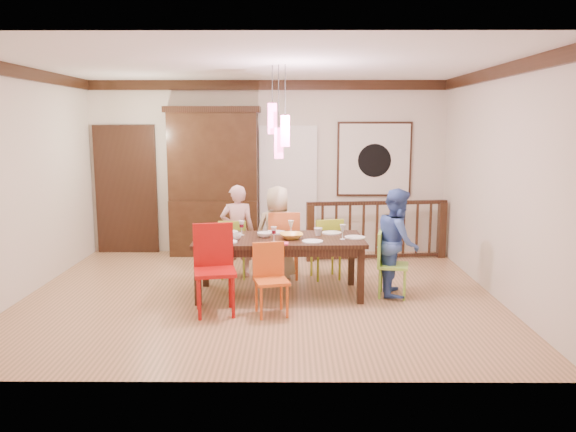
{
  "coord_description": "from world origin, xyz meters",
  "views": [
    {
      "loc": [
        0.4,
        -7.01,
        2.18
      ],
      "look_at": [
        0.36,
        0.26,
        0.99
      ],
      "focal_mm": 35.0,
      "sensor_mm": 36.0,
      "label": 1
    }
  ],
  "objects_px": {
    "dining_table": "(279,244)",
    "balustrade": "(377,229)",
    "person_far_left": "(237,231)",
    "china_hutch": "(214,182)",
    "person_far_mid": "(278,232)",
    "chair_far_left": "(234,244)",
    "person_end_right": "(398,242)",
    "chair_end_right": "(393,260)"
  },
  "relations": [
    {
      "from": "china_hutch",
      "to": "person_far_mid",
      "type": "bearing_deg",
      "value": -53.37
    },
    {
      "from": "chair_far_left",
      "to": "person_end_right",
      "type": "relative_size",
      "value": 0.62
    },
    {
      "from": "balustrade",
      "to": "person_end_right",
      "type": "bearing_deg",
      "value": -97.91
    },
    {
      "from": "chair_end_right",
      "to": "person_end_right",
      "type": "relative_size",
      "value": 0.61
    },
    {
      "from": "person_far_left",
      "to": "person_end_right",
      "type": "relative_size",
      "value": 0.97
    },
    {
      "from": "chair_far_left",
      "to": "chair_end_right",
      "type": "bearing_deg",
      "value": 156.91
    },
    {
      "from": "chair_far_left",
      "to": "person_far_left",
      "type": "height_order",
      "value": "person_far_left"
    },
    {
      "from": "chair_end_right",
      "to": "chair_far_left",
      "type": "bearing_deg",
      "value": 79.69
    },
    {
      "from": "dining_table",
      "to": "chair_end_right",
      "type": "bearing_deg",
      "value": -5.11
    },
    {
      "from": "dining_table",
      "to": "person_far_left",
      "type": "distance_m",
      "value": 1.08
    },
    {
      "from": "person_far_left",
      "to": "person_end_right",
      "type": "bearing_deg",
      "value": 151.21
    },
    {
      "from": "dining_table",
      "to": "person_far_left",
      "type": "relative_size",
      "value": 1.63
    },
    {
      "from": "dining_table",
      "to": "person_far_mid",
      "type": "xyz_separation_m",
      "value": [
        -0.03,
        0.8,
        -0.0
      ]
    },
    {
      "from": "person_far_mid",
      "to": "chair_far_left",
      "type": "bearing_deg",
      "value": -8.55
    },
    {
      "from": "chair_far_left",
      "to": "balustrade",
      "type": "xyz_separation_m",
      "value": [
        2.22,
        1.11,
        0.01
      ]
    },
    {
      "from": "china_hutch",
      "to": "person_far_mid",
      "type": "relative_size",
      "value": 1.86
    },
    {
      "from": "dining_table",
      "to": "china_hutch",
      "type": "relative_size",
      "value": 0.88
    },
    {
      "from": "china_hutch",
      "to": "person_far_left",
      "type": "bearing_deg",
      "value": -69.68
    },
    {
      "from": "balustrade",
      "to": "person_end_right",
      "type": "relative_size",
      "value": 1.69
    },
    {
      "from": "chair_end_right",
      "to": "balustrade",
      "type": "height_order",
      "value": "balustrade"
    },
    {
      "from": "balustrade",
      "to": "person_far_left",
      "type": "bearing_deg",
      "value": -161.24
    },
    {
      "from": "dining_table",
      "to": "person_far_left",
      "type": "height_order",
      "value": "person_far_left"
    },
    {
      "from": "person_far_left",
      "to": "china_hutch",
      "type": "bearing_deg",
      "value": -76.53
    },
    {
      "from": "chair_end_right",
      "to": "person_end_right",
      "type": "distance_m",
      "value": 0.24
    },
    {
      "from": "balustrade",
      "to": "person_far_mid",
      "type": "distance_m",
      "value": 1.95
    },
    {
      "from": "chair_end_right",
      "to": "person_far_left",
      "type": "relative_size",
      "value": 0.63
    },
    {
      "from": "chair_far_left",
      "to": "china_hutch",
      "type": "distance_m",
      "value": 1.7
    },
    {
      "from": "chair_far_left",
      "to": "person_far_mid",
      "type": "height_order",
      "value": "person_far_mid"
    },
    {
      "from": "chair_end_right",
      "to": "person_far_mid",
      "type": "relative_size",
      "value": 0.63
    },
    {
      "from": "china_hutch",
      "to": "person_far_left",
      "type": "height_order",
      "value": "china_hutch"
    },
    {
      "from": "person_far_left",
      "to": "dining_table",
      "type": "bearing_deg",
      "value": 118.05
    },
    {
      "from": "person_far_left",
      "to": "person_far_mid",
      "type": "xyz_separation_m",
      "value": [
        0.58,
        -0.09,
        -0.0
      ]
    },
    {
      "from": "person_far_mid",
      "to": "person_far_left",
      "type": "bearing_deg",
      "value": -14.41
    },
    {
      "from": "chair_end_right",
      "to": "china_hutch",
      "type": "distance_m",
      "value": 3.58
    },
    {
      "from": "chair_end_right",
      "to": "person_far_left",
      "type": "xyz_separation_m",
      "value": [
        -2.07,
        0.96,
        0.19
      ]
    },
    {
      "from": "dining_table",
      "to": "chair_far_left",
      "type": "distance_m",
      "value": 1.08
    },
    {
      "from": "china_hutch",
      "to": "person_far_mid",
      "type": "height_order",
      "value": "china_hutch"
    },
    {
      "from": "chair_far_left",
      "to": "chair_end_right",
      "type": "height_order",
      "value": "chair_far_left"
    },
    {
      "from": "balustrade",
      "to": "person_far_left",
      "type": "xyz_separation_m",
      "value": [
        -2.17,
        -1.05,
        0.17
      ]
    },
    {
      "from": "chair_end_right",
      "to": "person_end_right",
      "type": "bearing_deg",
      "value": -20.71
    },
    {
      "from": "person_far_mid",
      "to": "person_end_right",
      "type": "bearing_deg",
      "value": 147.5
    },
    {
      "from": "dining_table",
      "to": "balustrade",
      "type": "relative_size",
      "value": 0.93
    }
  ]
}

